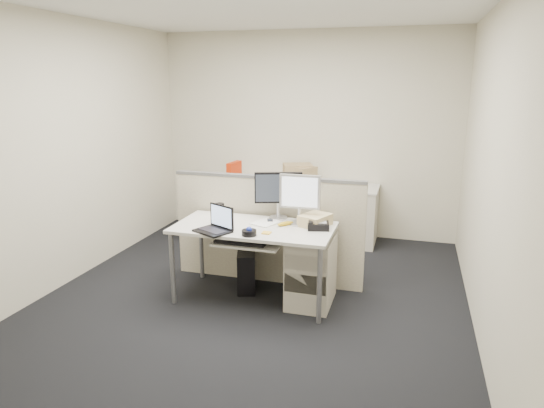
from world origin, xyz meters
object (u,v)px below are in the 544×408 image
(desk, at_px, (254,233))
(laptop, at_px, (212,220))
(desk_phone, at_px, (318,226))
(monitor_main, at_px, (278,195))

(desk, xyz_separation_m, laptop, (-0.30, -0.28, 0.18))
(laptop, height_order, desk_phone, laptop)
(desk_phone, bearing_deg, monitor_main, 138.97)
(monitor_main, xyz_separation_m, desk_phone, (0.45, -0.24, -0.20))
(desk_phone, bearing_deg, desk, 174.64)
(monitor_main, xyz_separation_m, laptop, (-0.45, -0.60, -0.12))
(monitor_main, distance_m, desk_phone, 0.55)
(laptop, xyz_separation_m, desk_phone, (0.90, 0.36, -0.08))
(monitor_main, relative_size, laptop, 1.52)
(laptop, distance_m, desk_phone, 0.97)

